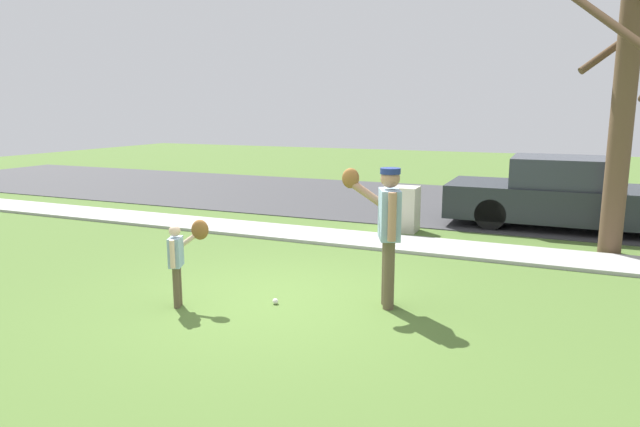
# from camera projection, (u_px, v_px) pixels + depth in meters

# --- Properties ---
(ground_plane) EXTENTS (48.00, 48.00, 0.00)m
(ground_plane) POSITION_uv_depth(u_px,v_px,m) (363.00, 243.00, 10.52)
(ground_plane) COLOR #4C6B2D
(sidewalk_strip) EXTENTS (36.00, 1.20, 0.06)m
(sidewalk_strip) POSITION_uv_depth(u_px,v_px,m) (365.00, 240.00, 10.60)
(sidewalk_strip) COLOR #A3A39E
(sidewalk_strip) RESTS_ON ground
(road_surface) EXTENTS (36.00, 6.80, 0.02)m
(road_surface) POSITION_uv_depth(u_px,v_px,m) (425.00, 202.00, 15.12)
(road_surface) COLOR #38383A
(road_surface) RESTS_ON ground
(person_adult) EXTENTS (0.86, 0.58, 1.77)m
(person_adult) POSITION_uv_depth(u_px,v_px,m) (386.00, 221.00, 6.93)
(person_adult) COLOR brown
(person_adult) RESTS_ON ground
(person_child) EXTENTS (0.44, 0.54, 1.10)m
(person_child) POSITION_uv_depth(u_px,v_px,m) (182.00, 252.00, 7.03)
(person_child) COLOR brown
(person_child) RESTS_ON ground
(baseball) EXTENTS (0.07, 0.07, 0.07)m
(baseball) POSITION_uv_depth(u_px,v_px,m) (275.00, 301.00, 7.19)
(baseball) COLOR white
(baseball) RESTS_ON ground
(utility_cabinet) EXTENTS (0.67, 0.53, 0.92)m
(utility_cabinet) POSITION_uv_depth(u_px,v_px,m) (402.00, 209.00, 11.46)
(utility_cabinet) COLOR beige
(utility_cabinet) RESTS_ON ground
(street_tree_near) EXTENTS (1.84, 1.88, 4.78)m
(street_tree_near) POSITION_uv_depth(u_px,v_px,m) (624.00, 105.00, 9.27)
(street_tree_near) COLOR brown
(street_tree_near) RESTS_ON ground
(parked_pickup_dark) EXTENTS (5.20, 1.95, 1.48)m
(parked_pickup_dark) POSITION_uv_depth(u_px,v_px,m) (572.00, 197.00, 11.67)
(parked_pickup_dark) COLOR #23282D
(parked_pickup_dark) RESTS_ON road_surface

